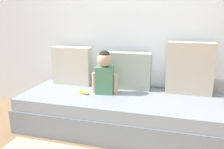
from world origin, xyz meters
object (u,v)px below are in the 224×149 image
at_px(throw_pillow_left, 72,66).
at_px(toddler, 105,72).
at_px(banana, 83,92).
at_px(throw_pillow_center, 127,71).
at_px(couch, 121,113).
at_px(throw_pillow_right, 190,68).

relative_size(throw_pillow_left, toddler, 1.00).
bearing_deg(toddler, banana, -160.40).
bearing_deg(throw_pillow_left, toddler, -26.09).
xyz_separation_m(throw_pillow_center, toddler, (-0.21, -0.26, 0.04)).
relative_size(toddler, banana, 3.00).
bearing_deg(banana, couch, 3.34).
distance_m(couch, throw_pillow_left, 0.92).
height_order(throw_pillow_right, banana, throw_pillow_right).
distance_m(couch, throw_pillow_center, 0.54).
xyz_separation_m(couch, throw_pillow_left, (-0.73, 0.32, 0.46)).
relative_size(couch, throw_pillow_right, 3.95).
bearing_deg(throw_pillow_center, couch, -90.00).
bearing_deg(toddler, throw_pillow_right, 15.28).
xyz_separation_m(couch, throw_pillow_right, (0.73, 0.32, 0.51)).
distance_m(throw_pillow_left, toddler, 0.59).
distance_m(couch, throw_pillow_right, 0.95).
height_order(couch, toddler, toddler).
height_order(throw_pillow_right, toddler, throw_pillow_right).
height_order(throw_pillow_left, toddler, toddler).
bearing_deg(toddler, couch, -15.72).
relative_size(throw_pillow_center, throw_pillow_right, 0.99).
relative_size(couch, banana, 13.93).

